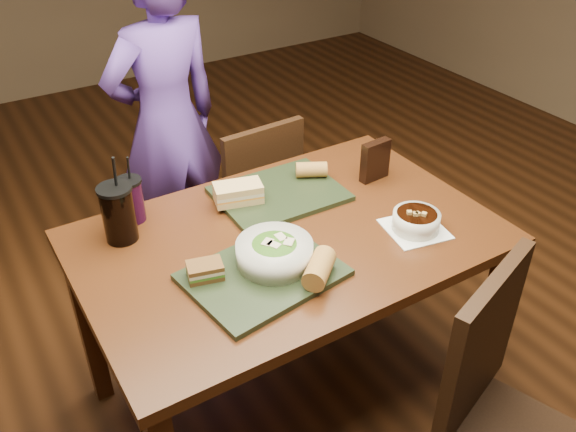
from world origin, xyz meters
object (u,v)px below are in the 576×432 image
object	(u,v)px
tray_near	(263,275)
tray_far	(279,194)
salad_bowl	(274,251)
cup_berry	(131,200)
diner	(167,123)
soup_bowl	(416,221)
chair_far	(255,199)
sandwich_far	(238,193)
cup_cola	(118,213)
chip_bag	(375,161)
baguette_near	(319,269)
baguette_far	(311,170)
dining_table	(288,257)
chair_near	(497,412)
sandwich_near	(205,270)

from	to	relation	value
tray_near	tray_far	distance (m)	0.44
salad_bowl	cup_berry	bearing A→B (deg)	120.38
tray_near	tray_far	bearing A→B (deg)	53.07
diner	soup_bowl	size ratio (longest dim) A/B	6.99
chair_far	soup_bowl	xyz separation A→B (m)	(0.14, -0.82, 0.32)
sandwich_far	cup_cola	bearing A→B (deg)	177.02
chip_bag	baguette_near	bearing A→B (deg)	-147.37
soup_bowl	cup_berry	size ratio (longest dim) A/B	0.91
sandwich_far	baguette_far	world-z (taller)	sandwich_far
dining_table	diner	size ratio (longest dim) A/B	0.88
dining_table	baguette_far	distance (m)	0.37
dining_table	baguette_near	bearing A→B (deg)	-101.31
baguette_far	sandwich_far	bearing A→B (deg)	-178.29
baguette_far	chip_bag	size ratio (longest dim) A/B	0.74
dining_table	tray_near	xyz separation A→B (m)	(-0.17, -0.14, 0.10)
chair_near	chair_far	world-z (taller)	chair_near
baguette_near	chip_bag	xyz separation A→B (m)	(0.50, 0.38, 0.02)
tray_near	sandwich_near	bearing A→B (deg)	155.71
chair_far	baguette_far	world-z (taller)	chair_far
sandwich_near	baguette_near	xyz separation A→B (m)	(0.27, -0.17, 0.01)
baguette_far	soup_bowl	bearing A→B (deg)	-75.44
soup_bowl	baguette_near	bearing A→B (deg)	-172.16
baguette_near	chip_bag	world-z (taller)	chip_bag
sandwich_far	baguette_far	bearing A→B (deg)	1.71
chair_near	tray_far	xyz separation A→B (m)	(-0.13, 0.93, 0.25)
dining_table	diner	distance (m)	1.00
chair_far	tray_near	bearing A→B (deg)	-116.91
baguette_near	tray_near	bearing A→B (deg)	139.54
chip_bag	tray_near	bearing A→B (deg)	-160.74
dining_table	cup_berry	distance (m)	0.54
tray_near	chip_bag	distance (m)	0.68
dining_table	tray_far	xyz separation A→B (m)	(0.09, 0.21, 0.10)
baguette_far	dining_table	bearing A→B (deg)	-135.68
diner	sandwich_near	size ratio (longest dim) A/B	13.07
tray_near	soup_bowl	xyz separation A→B (m)	(0.53, -0.05, 0.02)
soup_bowl	cup_cola	size ratio (longest dim) A/B	0.73
dining_table	sandwich_near	world-z (taller)	sandwich_near
sandwich_far	cup_cola	world-z (taller)	cup_cola
salad_bowl	chair_far	bearing A→B (deg)	65.61
dining_table	diner	xyz separation A→B (m)	(-0.00, 1.00, 0.08)
soup_bowl	sandwich_far	bearing A→B (deg)	134.27
tray_far	baguette_far	xyz separation A→B (m)	(0.15, 0.03, 0.04)
dining_table	sandwich_far	size ratio (longest dim) A/B	7.38
cup_berry	soup_bowl	bearing A→B (deg)	-35.34
salad_bowl	cup_cola	bearing A→B (deg)	131.96
sandwich_far	sandwich_near	bearing A→B (deg)	-130.95
salad_bowl	sandwich_near	distance (m)	0.21
diner	baguette_near	size ratio (longest dim) A/B	11.05
salad_bowl	baguette_near	size ratio (longest dim) A/B	1.68
soup_bowl	tray_near	bearing A→B (deg)	174.84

